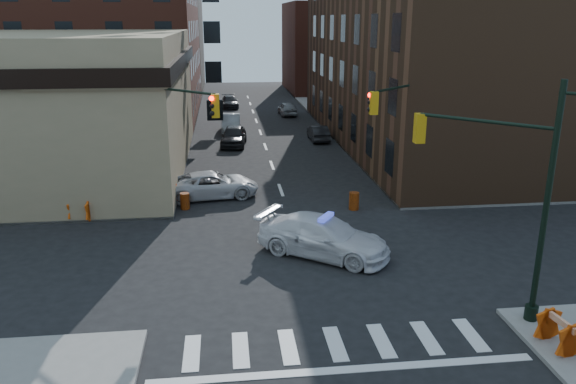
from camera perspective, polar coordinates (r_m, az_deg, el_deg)
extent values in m
plane|color=black|center=(24.41, 1.69, -6.64)|extent=(140.00, 140.00, 0.00)
cube|color=gray|center=(59.09, -26.16, 5.92)|extent=(34.00, 54.50, 0.15)
cube|color=gray|center=(61.59, 18.89, 7.15)|extent=(34.00, 54.50, 0.15)
cube|color=#928060|center=(41.30, -26.23, 8.00)|extent=(22.00, 22.00, 9.00)
cube|color=#503320|center=(47.55, 13.80, 13.28)|extent=(14.00, 34.00, 14.00)
cube|color=brown|center=(85.06, -15.79, 15.34)|extent=(20.00, 18.00, 16.00)
cube|color=#5A281C|center=(82.02, 5.73, 14.43)|extent=(16.00, 16.00, 12.00)
cylinder|color=black|center=(19.58, 24.76, -1.40)|extent=(0.20, 0.20, 8.00)
cylinder|color=black|center=(20.99, 23.46, -11.15)|extent=(0.44, 0.44, 0.50)
cylinder|color=black|center=(19.60, 19.30, 6.81)|extent=(3.27, 3.27, 0.12)
cube|color=#BF8C0C|center=(20.52, 13.24, 6.32)|extent=(0.35, 0.35, 1.05)
sphere|color=#FF0C05|center=(20.66, 13.57, 7.36)|extent=(0.22, 0.22, 0.22)
sphere|color=black|center=(20.71, 13.50, 6.46)|extent=(0.22, 0.22, 0.22)
sphere|color=black|center=(20.77, 13.44, 5.57)|extent=(0.22, 0.22, 0.22)
cylinder|color=black|center=(29.16, -13.47, 5.44)|extent=(0.20, 0.20, 8.00)
cylinder|color=black|center=(30.12, -12.98, -1.56)|extent=(0.44, 0.44, 0.50)
cylinder|color=black|center=(27.05, -10.82, 10.09)|extent=(3.27, 3.27, 0.12)
cube|color=#BF8C0C|center=(25.47, -7.39, 8.68)|extent=(0.35, 0.35, 1.05)
sphere|color=#FF0C05|center=(25.27, -7.78, 9.40)|extent=(0.22, 0.22, 0.22)
sphere|color=black|center=(25.32, -7.75, 8.66)|extent=(0.22, 0.22, 0.22)
sphere|color=black|center=(25.37, -7.72, 7.93)|extent=(0.22, 0.22, 0.22)
cylinder|color=black|center=(30.66, 12.78, 6.04)|extent=(0.20, 0.20, 8.00)
cylinder|color=black|center=(31.57, 12.34, -0.64)|extent=(0.44, 0.44, 0.50)
cylinder|color=black|center=(28.29, 11.08, 10.37)|extent=(3.27, 3.27, 0.12)
cube|color=#BF8C0C|center=(26.39, 8.72, 8.92)|extent=(0.35, 0.35, 1.05)
sphere|color=#FF0C05|center=(26.45, 8.33, 9.72)|extent=(0.22, 0.22, 0.22)
sphere|color=black|center=(26.50, 8.30, 9.02)|extent=(0.22, 0.22, 0.22)
sphere|color=black|center=(26.54, 8.27, 8.31)|extent=(0.22, 0.22, 0.22)
cylinder|color=black|center=(49.99, 5.98, 7.43)|extent=(0.24, 0.24, 2.60)
sphere|color=#934F15|center=(49.69, 6.06, 9.76)|extent=(3.00, 3.00, 3.00)
cylinder|color=black|center=(57.73, 4.27, 8.78)|extent=(0.24, 0.24, 2.60)
sphere|color=#934F15|center=(57.46, 4.31, 10.81)|extent=(3.00, 3.00, 3.00)
imported|color=white|center=(24.37, 3.62, -4.54)|extent=(6.18, 5.27, 1.70)
imported|color=silver|center=(32.50, -7.70, 0.74)|extent=(5.59, 3.18, 1.47)
imported|color=black|center=(45.78, -5.54, 5.71)|extent=(2.41, 4.88, 1.60)
imported|color=gray|center=(51.58, -5.82, 6.97)|extent=(1.70, 4.73, 1.55)
imported|color=black|center=(65.97, -5.95, 9.10)|extent=(2.08, 4.61, 1.31)
imported|color=black|center=(47.53, 3.09, 6.01)|extent=(1.41, 3.96, 1.30)
imported|color=#92969A|center=(60.29, -0.06, 8.48)|extent=(1.89, 4.23, 1.41)
imported|color=black|center=(31.76, -13.95, 0.75)|extent=(0.84, 0.68, 1.99)
imported|color=black|center=(30.42, -20.71, -0.99)|extent=(0.78, 0.61, 1.59)
imported|color=black|center=(31.52, -24.27, -0.67)|extent=(1.08, 0.63, 1.73)
cylinder|color=red|center=(30.39, 6.72, -0.91)|extent=(0.57, 0.57, 0.95)
cylinder|color=#C66609|center=(30.77, -10.43, -0.91)|extent=(0.55, 0.55, 0.89)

